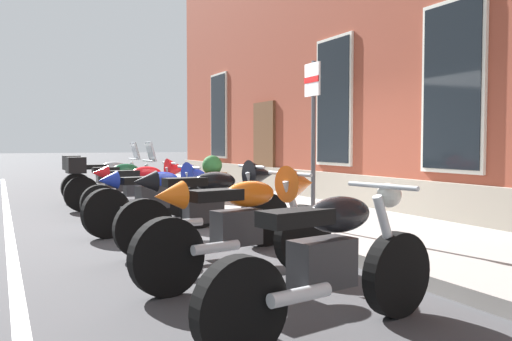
{
  "coord_description": "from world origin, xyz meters",
  "views": [
    {
      "loc": [
        7.56,
        -3.31,
        1.27
      ],
      "look_at": [
        -1.43,
        0.92,
        0.78
      ],
      "focal_mm": 38.43,
      "sensor_mm": 36.0,
      "label": 1
    }
  ],
  "objects": [
    {
      "name": "sidewalk",
      "position": [
        0.0,
        1.35,
        0.07
      ],
      "size": [
        27.72,
        2.69,
        0.14
      ],
      "primitive_type": "cube",
      "color": "gray",
      "rests_on": "ground_plane"
    },
    {
      "name": "motorcycle_silver_touring",
      "position": [
        -4.64,
        -1.23,
        0.54
      ],
      "size": [
        0.62,
        2.05,
        1.31
      ],
      "color": "black",
      "rests_on": "ground_plane"
    },
    {
      "name": "motorcycle_black_naked",
      "position": [
        4.55,
        -1.35,
        0.49
      ],
      "size": [
        0.69,
        2.02,
        0.99
      ],
      "color": "black",
      "rests_on": "ground_plane"
    },
    {
      "name": "ground_plane",
      "position": [
        0.0,
        0.0,
        0.0
      ],
      "size": [
        140.0,
        140.0,
        0.0
      ],
      "primitive_type": "plane",
      "color": "#38383A"
    },
    {
      "name": "motorcycle_blue_sport",
      "position": [
        -0.07,
        -1.23,
        0.55
      ],
      "size": [
        0.73,
        2.12,
        1.0
      ],
      "color": "black",
      "rests_on": "ground_plane"
    },
    {
      "name": "motorcycle_red_sport",
      "position": [
        -1.57,
        -1.08,
        0.56
      ],
      "size": [
        0.62,
        1.99,
        1.02
      ],
      "color": "black",
      "rests_on": "ground_plane"
    },
    {
      "name": "parking_sign",
      "position": [
        1.21,
        0.52,
        1.6
      ],
      "size": [
        0.36,
        0.07,
        2.24
      ],
      "color": "#4C4C51",
      "rests_on": "sidewalk"
    },
    {
      "name": "motorcycle_black_sport",
      "position": [
        1.55,
        -1.03,
        0.58
      ],
      "size": [
        0.62,
        2.21,
        1.07
      ],
      "color": "black",
      "rests_on": "ground_plane"
    },
    {
      "name": "motorcycle_green_touring",
      "position": [
        -3.09,
        -1.3,
        0.55
      ],
      "size": [
        0.62,
        2.11,
        1.31
      ],
      "color": "black",
      "rests_on": "ground_plane"
    },
    {
      "name": "motorcycle_orange_sport",
      "position": [
        3.0,
        -1.24,
        0.57
      ],
      "size": [
        0.71,
        2.16,
        1.06
      ],
      "color": "black",
      "rests_on": "ground_plane"
    },
    {
      "name": "lane_stripe",
      "position": [
        0.0,
        -3.2,
        0.0
      ],
      "size": [
        27.72,
        0.12,
        0.01
      ],
      "primitive_type": "cube",
      "color": "silver",
      "rests_on": "ground_plane"
    },
    {
      "name": "barrel_planter",
      "position": [
        -2.71,
        0.55,
        0.51
      ],
      "size": [
        0.63,
        0.63,
        0.9
      ],
      "color": "brown",
      "rests_on": "sidewalk"
    }
  ]
}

